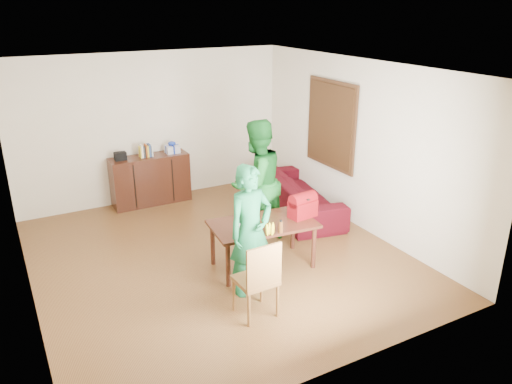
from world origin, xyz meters
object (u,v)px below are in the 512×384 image
person_far (257,183)px  laptop (248,225)px  chair (256,293)px  bottle (281,226)px  red_bag (303,207)px  sofa (298,193)px  table (263,228)px  person_near (250,231)px

person_far → laptop: person_far is taller
chair → bottle: size_ratio=5.52×
laptop → red_bag: size_ratio=0.93×
person_far → laptop: size_ratio=5.41×
person_far → sofa: size_ratio=0.84×
table → chair: 1.21m
person_near → laptop: 0.50m
person_near → person_far: 1.44m
laptop → sofa: size_ratio=0.15×
red_bag → sofa: red_bag is taller
bottle → laptop: bearing=132.9°
bottle → red_bag: (0.54, 0.30, 0.05)m
table → chair: chair is taller
sofa → person_near: bearing=145.7°
bottle → red_bag: 0.62m
table → laptop: bearing=-163.2°
person_near → bottle: person_near is taller
table → sofa: (1.51, 1.43, -0.25)m
chair → person_far: size_ratio=0.51×
red_bag → sofa: bearing=51.6°
table → bottle: bottle is taller
chair → red_bag: 1.61m
red_bag → sofa: size_ratio=0.17×
chair → table: bearing=55.0°
chair → bottle: 1.03m
red_bag → person_near: bearing=-166.1°
person_far → bottle: person_far is taller
bottle → sofa: 2.36m
red_bag → bottle: bearing=-158.2°
table → bottle: 0.42m
sofa → laptop: bearing=141.3°
person_near → laptop: (0.19, 0.43, -0.14)m
person_far → person_near: bearing=41.1°
person_near → person_far: size_ratio=0.88×
person_near → red_bag: person_near is taller
laptop → sofa: 2.33m
red_bag → sofa: (0.92, 1.51, -0.47)m
chair → red_bag: size_ratio=2.58×
laptop → bottle: (0.31, -0.33, 0.05)m
bottle → sofa: (1.46, 1.81, -0.42)m
person_near → person_far: (0.76, 1.22, 0.11)m
laptop → person_near: bearing=-90.8°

